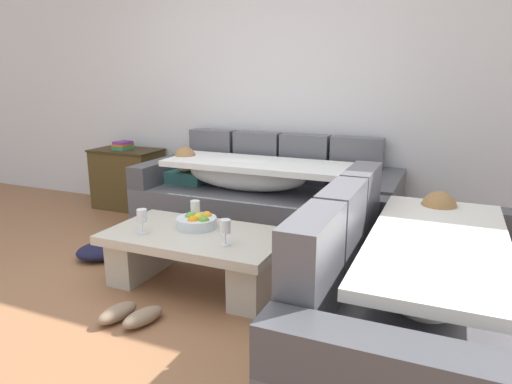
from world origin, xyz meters
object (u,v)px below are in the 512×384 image
at_px(coffee_table, 196,252).
at_px(wine_glass_near_left, 142,217).
at_px(fruit_bowl, 197,221).
at_px(book_stack_on_cabinet, 123,145).
at_px(pair_of_shoes, 130,315).
at_px(couch_near_window, 411,302).
at_px(crumpled_garment, 102,250).
at_px(couch_along_wall, 262,199).
at_px(wine_glass_near_right, 225,227).
at_px(wine_glass_far_back, 195,208).
at_px(side_cabinet, 128,179).

relative_size(coffee_table, wine_glass_near_left, 7.23).
distance_m(fruit_bowl, book_stack_on_cabinet, 2.09).
bearing_deg(pair_of_shoes, book_stack_on_cabinet, 129.02).
xyz_separation_m(couch_near_window, crumpled_garment, (-2.35, 0.48, -0.27)).
bearing_deg(couch_along_wall, pair_of_shoes, -93.97).
bearing_deg(crumpled_garment, couch_along_wall, 47.13).
distance_m(couch_near_window, book_stack_on_cabinet, 3.57).
distance_m(couch_along_wall, pair_of_shoes, 1.75).
distance_m(wine_glass_near_left, book_stack_on_cabinet, 2.05).
bearing_deg(couch_along_wall, couch_near_window, -46.78).
distance_m(couch_near_window, wine_glass_near_right, 1.16).
relative_size(couch_along_wall, crumpled_garment, 5.70).
height_order(book_stack_on_cabinet, pair_of_shoes, book_stack_on_cabinet).
xyz_separation_m(wine_glass_near_right, wine_glass_far_back, (-0.39, 0.31, 0.00)).
bearing_deg(book_stack_on_cabinet, wine_glass_far_back, -36.82).
xyz_separation_m(pair_of_shoes, crumpled_garment, (-0.83, 0.71, 0.01)).
relative_size(coffee_table, crumpled_garment, 3.00).
height_order(couch_near_window, fruit_bowl, couch_near_window).
height_order(fruit_bowl, wine_glass_near_left, wine_glass_near_left).
xyz_separation_m(couch_near_window, fruit_bowl, (-1.46, 0.45, 0.09)).
height_order(couch_near_window, wine_glass_far_back, couch_near_window).
relative_size(pair_of_shoes, crumpled_garment, 0.88).
distance_m(couch_near_window, coffee_table, 1.46).
distance_m(wine_glass_near_left, crumpled_garment, 0.80).
height_order(wine_glass_far_back, pair_of_shoes, wine_glass_far_back).
bearing_deg(book_stack_on_cabinet, couch_along_wall, -7.39).
xyz_separation_m(wine_glass_far_back, book_stack_on_cabinet, (-1.58, 1.19, 0.19)).
distance_m(wine_glass_near_left, wine_glass_near_right, 0.61).
distance_m(wine_glass_near_right, wine_glass_far_back, 0.50).
distance_m(wine_glass_far_back, pair_of_shoes, 0.88).
relative_size(fruit_bowl, wine_glass_far_back, 1.69).
relative_size(couch_along_wall, wine_glass_near_right, 13.73).
xyz_separation_m(couch_along_wall, wine_glass_near_right, (0.28, -1.27, 0.16)).
height_order(couch_along_wall, side_cabinet, couch_along_wall).
relative_size(couch_along_wall, wine_glass_far_back, 13.73).
height_order(wine_glass_near_left, crumpled_garment, wine_glass_near_left).
xyz_separation_m(coffee_table, side_cabinet, (-1.66, 1.37, 0.08)).
relative_size(coffee_table, fruit_bowl, 4.29).
height_order(coffee_table, book_stack_on_cabinet, book_stack_on_cabinet).
height_order(couch_along_wall, crumpled_garment, couch_along_wall).
distance_m(wine_glass_near_right, book_stack_on_cabinet, 2.49).
distance_m(couch_along_wall, coffee_table, 1.15).
bearing_deg(coffee_table, couch_near_window, -14.04).
distance_m(wine_glass_near_left, wine_glass_far_back, 0.39).
bearing_deg(crumpled_garment, side_cabinet, 120.03).
bearing_deg(couch_near_window, pair_of_shoes, 98.55).
xyz_separation_m(coffee_table, wine_glass_near_left, (-0.32, -0.15, 0.26)).
distance_m(couch_along_wall, wine_glass_near_left, 1.34).
bearing_deg(couch_near_window, wine_glass_near_right, 78.66).
xyz_separation_m(fruit_bowl, side_cabinet, (-1.61, 1.27, -0.10)).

